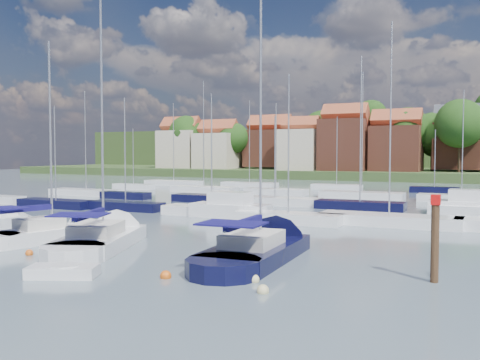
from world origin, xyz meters
The scene contains 13 objects.
ground centered at (0.00, 40.00, 0.00)m, with size 260.00×260.00×0.00m, color #4C5D67.
sailboat_left centered at (-10.10, 4.68, 0.36)m, with size 4.82×10.53×13.91m.
sailboat_centre centered at (-6.25, 4.96, 0.35)m, with size 7.75×13.32×17.52m.
sailboat_navy centered at (4.20, 5.91, 0.35)m, with size 4.28×13.60×18.50m.
tender centered at (-2.10, -3.40, 0.26)m, with size 3.42×2.58×0.67m.
timber_piling centered at (13.34, 2.92, 0.89)m, with size 0.40×0.40×6.12m.
buoy_c centered at (-7.63, -0.24, 0.00)m, with size 0.43×0.43×0.43m, color #D85914.
buoy_d centered at (2.27, -1.55, 0.00)m, with size 0.52×0.52×0.52m, color #D85914.
buoy_e centered at (0.92, 6.82, 0.00)m, with size 0.45×0.45×0.45m, color #D85914.
buoy_f centered at (7.26, -1.98, 0.00)m, with size 0.51×0.51×0.51m, color beige.
buoy_g centered at (6.18, -0.44, 0.00)m, with size 0.47×0.47×0.47m, color beige.
marina_field centered at (1.91, 35.15, 0.43)m, with size 79.62×41.41×15.93m.
far_shore_town centered at (2.23, 132.67, 4.61)m, with size 212.46×90.00×22.27m.
Camera 1 is at (15.71, -21.67, 5.72)m, focal length 40.00 mm.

